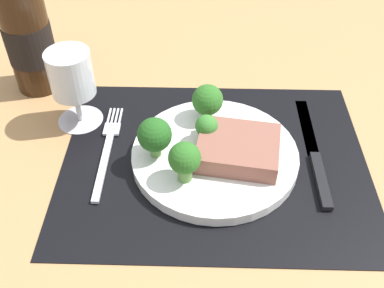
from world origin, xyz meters
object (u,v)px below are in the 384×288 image
plate (215,156)px  fork (107,149)px  wine_bottle (27,33)px  wine_glass (72,79)px  steak (238,148)px  knife (315,157)px

plate → fork: (-15.57, 1.42, -0.55)cm
plate → wine_bottle: size_ratio=0.81×
fork → wine_glass: (-5.36, 6.98, 7.41)cm
fork → wine_glass: wine_glass is taller
wine_bottle → plate: bearing=-30.7°
steak → wine_glass: 26.13cm
steak → fork: size_ratio=0.57×
plate → wine_glass: bearing=158.1°
plate → fork: 15.64cm
wine_bottle → knife: bearing=-21.2°
wine_bottle → steak: bearing=-29.3°
steak → wine_glass: size_ratio=0.89×
fork → plate: bearing=-2.3°
plate → steak: steak is taller
plate → steak: (3.10, -0.74, 2.19)cm
plate → wine_bottle: 35.65cm
steak → knife: 11.59cm
plate → wine_bottle: bearing=149.3°
fork → knife: size_ratio=0.83×
fork → knife: bearing=1.2°
fork → knife: (29.88, -0.89, 0.05)cm
wine_bottle → wine_glass: bearing=-46.5°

